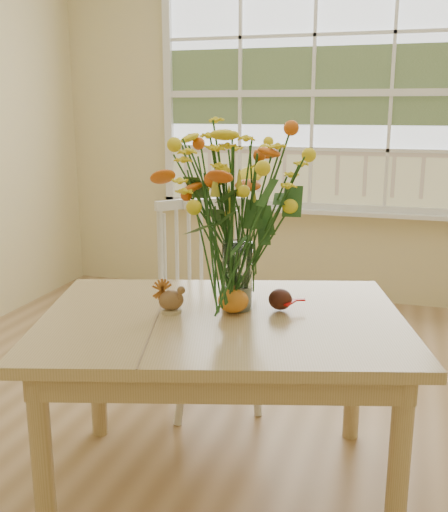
% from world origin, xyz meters
% --- Properties ---
extents(floor, '(4.00, 4.50, 0.01)m').
position_xyz_m(floor, '(0.00, 0.00, -0.01)').
color(floor, '#9D774C').
rests_on(floor, ground).
extents(wall_back, '(4.00, 0.02, 2.70)m').
position_xyz_m(wall_back, '(0.00, 2.25, 1.35)').
color(wall_back, beige).
rests_on(wall_back, floor).
extents(window, '(2.42, 0.12, 1.74)m').
position_xyz_m(window, '(0.00, 2.21, 1.53)').
color(window, silver).
rests_on(window, wall_back).
extents(dining_table, '(1.52, 1.26, 0.70)m').
position_xyz_m(dining_table, '(0.09, -0.30, 0.61)').
color(dining_table, tan).
rests_on(dining_table, floor).
extents(windsor_chair, '(0.62, 0.61, 0.98)m').
position_xyz_m(windsor_chair, '(-0.21, 0.41, 0.55)').
color(windsor_chair, white).
rests_on(windsor_chair, floor).
extents(flower_vase, '(0.54, 0.54, 0.64)m').
position_xyz_m(flower_vase, '(0.12, -0.20, 1.09)').
color(flower_vase, white).
rests_on(flower_vase, dining_table).
extents(pumpkin, '(0.11, 0.11, 0.09)m').
position_xyz_m(pumpkin, '(0.12, -0.26, 0.75)').
color(pumpkin, orange).
rests_on(pumpkin, dining_table).
extents(turkey_figurine, '(0.12, 0.11, 0.12)m').
position_xyz_m(turkey_figurine, '(-0.10, -0.32, 0.75)').
color(turkey_figurine, '#CCB78C').
rests_on(turkey_figurine, dining_table).
extents(dark_gourd, '(0.13, 0.12, 0.08)m').
position_xyz_m(dark_gourd, '(0.28, -0.18, 0.74)').
color(dark_gourd, '#38160F').
rests_on(dark_gourd, dining_table).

